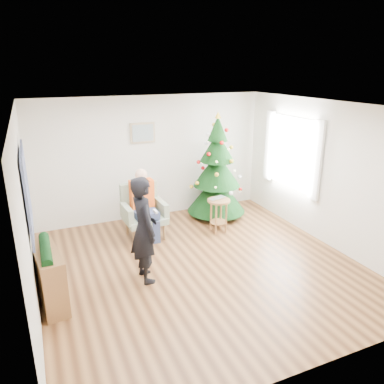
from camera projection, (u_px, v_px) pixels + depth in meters
name	position (u px, v px, depth m)	size (l,w,h in m)	color
floor	(201.00, 266.00, 6.20)	(5.00, 5.00, 0.00)	brown
ceiling	(202.00, 106.00, 5.37)	(5.00, 5.00, 0.00)	white
wall_back	(152.00, 158.00, 7.96)	(5.00, 5.00, 0.00)	silver
wall_front	(310.00, 267.00, 3.61)	(5.00, 5.00, 0.00)	silver
wall_left	(27.00, 216.00, 4.84)	(5.00, 5.00, 0.00)	silver
wall_right	(327.00, 174.00, 6.73)	(5.00, 5.00, 0.00)	silver
window_panel	(292.00, 153.00, 7.53)	(0.04, 1.30, 1.40)	white
curtains	(291.00, 153.00, 7.51)	(0.05, 1.75, 1.50)	white
christmas_tree	(217.00, 171.00, 8.00)	(1.26, 1.26, 2.28)	#3F2816
stool	(219.00, 215.00, 7.42)	(0.45, 0.45, 0.67)	brown
laptop	(219.00, 199.00, 7.31)	(0.37, 0.24, 0.03)	silver
armchair	(144.00, 218.00, 7.21)	(0.81, 0.74, 1.02)	gray
seated_person	(144.00, 204.00, 7.06)	(0.45, 0.64, 1.33)	navy
standing_man	(144.00, 230.00, 5.59)	(0.60, 0.40, 1.65)	black
game_controller	(155.00, 211.00, 5.54)	(0.04, 0.13, 0.04)	white
console	(49.00, 277.00, 5.13)	(0.30, 1.00, 0.80)	brown
garland	(45.00, 249.00, 5.00)	(0.14, 0.14, 0.90)	black
tapestry	(27.00, 191.00, 5.04)	(0.03, 1.50, 1.15)	black
framed_picture	(143.00, 133.00, 7.68)	(0.52, 0.05, 0.42)	tan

